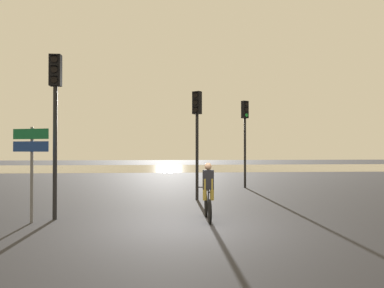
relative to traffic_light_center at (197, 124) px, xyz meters
name	(u,v)px	position (x,y,z in m)	size (l,w,h in m)	color
ground_plane	(188,228)	(-0.72, -5.32, -2.99)	(120.00, 120.00, 0.00)	#28282D
water_strip	(168,168)	(-0.72, 25.20, -2.99)	(80.00, 16.00, 0.01)	#9E937F
traffic_light_center	(197,124)	(0.00, 0.00, 0.00)	(0.40, 0.42, 4.29)	black
traffic_light_far_right	(245,127)	(2.93, 4.39, 0.14)	(0.39, 0.41, 4.51)	black
traffic_light_near_left	(55,105)	(-4.43, -3.84, 0.26)	(0.32, 0.34, 4.70)	black
direction_sign_post	(31,157)	(-4.92, -4.32, -1.20)	(1.05, 0.39, 2.60)	slate
cyclist	(208,191)	(-0.10, -4.36, -2.17)	(0.46, 1.71, 1.62)	black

